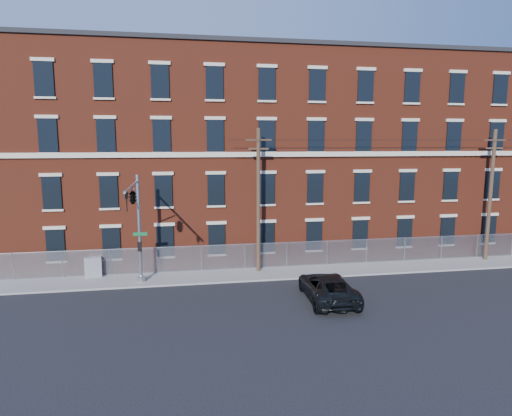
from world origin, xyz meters
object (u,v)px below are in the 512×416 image
Objects in this scene: pickup_truck at (328,287)px; utility_cabinet at (93,267)px; utility_pole_near at (258,198)px; traffic_signal_mast at (134,207)px.

utility_cabinet is at bearing -21.57° from pickup_truck.
pickup_truck is at bearing -63.70° from utility_pole_near.
utility_pole_near is at bearing -60.72° from pickup_truck.
utility_pole_near is at bearing 23.14° from traffic_signal_mast.
pickup_truck is at bearing -13.88° from traffic_signal_mast.
traffic_signal_mast is 8.70m from utility_pole_near.
traffic_signal_mast reaches higher than utility_cabinet.
pickup_truck is (11.04, -2.73, -4.60)m from traffic_signal_mast.
traffic_signal_mast is at bearing -10.89° from pickup_truck.
utility_pole_near is 8.23m from pickup_truck.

